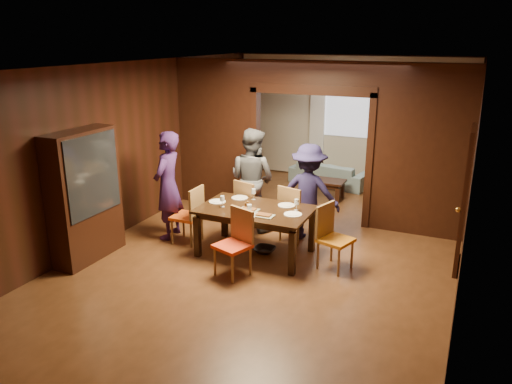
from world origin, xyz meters
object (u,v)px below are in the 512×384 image
at_px(person_grey, 252,179).
at_px(hutch, 85,196).
at_px(person_purple, 168,186).
at_px(chair_right, 336,238).
at_px(person_navy, 309,192).
at_px(chair_left, 187,215).
at_px(chair_near, 232,244).
at_px(dining_table, 255,231).
at_px(chair_far_l, 252,207).
at_px(sofa, 330,174).
at_px(chair_far_r, 296,213).
at_px(coffee_table, 325,189).

height_order(person_grey, hutch, hutch).
relative_size(person_purple, chair_right, 1.88).
distance_m(person_purple, chair_right, 2.95).
distance_m(person_navy, chair_left, 2.06).
bearing_deg(chair_right, chair_left, 108.51).
bearing_deg(chair_near, dining_table, 109.75).
bearing_deg(chair_far_l, person_grey, -51.13).
bearing_deg(chair_left, person_grey, 145.69).
relative_size(person_navy, chair_near, 1.68).
distance_m(sofa, chair_near, 4.99).
relative_size(sofa, hutch, 0.90).
height_order(person_grey, chair_left, person_grey).
xyz_separation_m(sofa, chair_far_l, (-0.41, -3.41, 0.22)).
relative_size(person_navy, chair_far_r, 1.68).
xyz_separation_m(coffee_table, chair_near, (-0.19, -3.99, 0.28)).
xyz_separation_m(person_navy, dining_table, (-0.54, -0.96, -0.44)).
bearing_deg(coffee_table, hutch, -119.78).
xyz_separation_m(chair_near, hutch, (-2.30, -0.36, 0.52)).
height_order(dining_table, chair_near, chair_near).
bearing_deg(chair_far_r, dining_table, 78.67).
bearing_deg(chair_left, chair_right, 90.02).
xyz_separation_m(person_grey, coffee_table, (0.72, 2.15, -0.70)).
bearing_deg(chair_right, chair_near, 139.82).
distance_m(person_purple, sofa, 4.48).
height_order(person_navy, chair_far_r, person_navy).
relative_size(person_navy, sofa, 0.91).
height_order(dining_table, chair_far_r, chair_far_r).
distance_m(person_navy, chair_far_r, 0.41).
relative_size(chair_left, chair_near, 1.00).
bearing_deg(person_navy, person_purple, 18.76).
bearing_deg(chair_far_r, coffee_table, -70.42).
distance_m(coffee_table, chair_near, 4.00).
height_order(person_navy, chair_near, person_navy).
relative_size(person_grey, chair_near, 1.86).
relative_size(chair_near, hutch, 0.48).
xyz_separation_m(chair_far_l, chair_far_r, (0.80, 0.01, 0.00)).
relative_size(dining_table, chair_far_r, 1.78).
bearing_deg(coffee_table, chair_far_r, -85.42).
relative_size(person_purple, person_grey, 1.01).
bearing_deg(chair_near, person_purple, 171.62).
distance_m(person_navy, sofa, 3.32).
distance_m(person_grey, chair_far_l, 0.50).
xyz_separation_m(sofa, coffee_table, (0.20, -1.00, -0.06)).
distance_m(person_purple, chair_left, 0.59).
bearing_deg(dining_table, sofa, 90.05).
bearing_deg(hutch, person_purple, 61.29).
height_order(chair_near, hutch, hutch).
bearing_deg(hutch, dining_table, 26.97).
distance_m(coffee_table, chair_far_r, 2.43).
bearing_deg(sofa, chair_far_r, 106.27).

